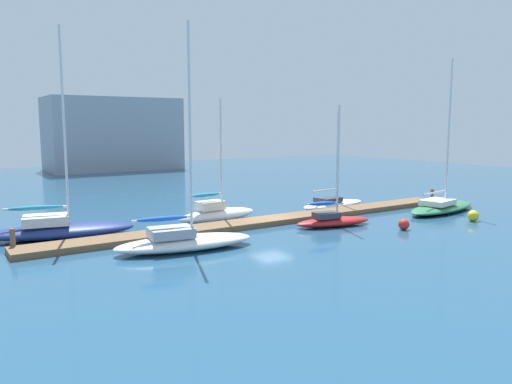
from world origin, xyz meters
TOP-DOWN VIEW (x-y plane):
  - ground_plane at (0.00, 0.00)m, footprint 120.00×120.00m
  - dock_pier at (0.00, 0.00)m, footprint 33.89×2.14m
  - dock_piling_near_end at (-16.54, 0.92)m, footprint 0.28×0.28m
  - dock_piling_far_end at (16.54, -0.92)m, footprint 0.28×0.28m
  - sailboat_0 at (-13.61, 3.34)m, footprint 9.11×4.54m
  - sailboat_1 at (-8.54, -3.60)m, footprint 8.14×3.66m
  - sailboat_2 at (-3.03, 2.55)m, footprint 6.45×2.17m
  - sailboat_3 at (2.82, -3.24)m, footprint 5.83×2.72m
  - sailboat_4 at (8.11, 2.54)m, footprint 6.91×2.78m
  - sailboat_5 at (14.10, -3.73)m, footprint 9.04×4.21m
  - mooring_buoy_yellow at (12.60, -7.48)m, footprint 0.80×0.80m
  - mooring_buoy_red at (6.03, -6.71)m, footprint 0.73×0.73m
  - harbor_building_distant at (4.08, 48.42)m, footprint 19.47×9.69m

SIDE VIEW (x-z plane):
  - ground_plane at x=0.00m, z-range 0.00..0.00m
  - dock_pier at x=0.00m, z-range 0.00..0.37m
  - mooring_buoy_red at x=6.03m, z-range 0.00..0.73m
  - mooring_buoy_yellow at x=12.60m, z-range 0.00..0.80m
  - sailboat_4 at x=8.11m, z-range -3.61..4.42m
  - sailboat_5 at x=14.10m, z-range -5.55..6.51m
  - sailboat_3 at x=2.82m, z-range -3.63..4.62m
  - sailboat_1 at x=-8.54m, z-range -5.61..6.79m
  - sailboat_0 at x=-13.61m, z-range -5.76..7.00m
  - sailboat_2 at x=-3.03m, z-range -3.73..5.04m
  - dock_piling_near_end at x=-16.54m, z-range 0.00..1.35m
  - dock_piling_far_end at x=16.54m, z-range 0.00..1.35m
  - harbor_building_distant at x=4.08m, z-range 0.00..10.99m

